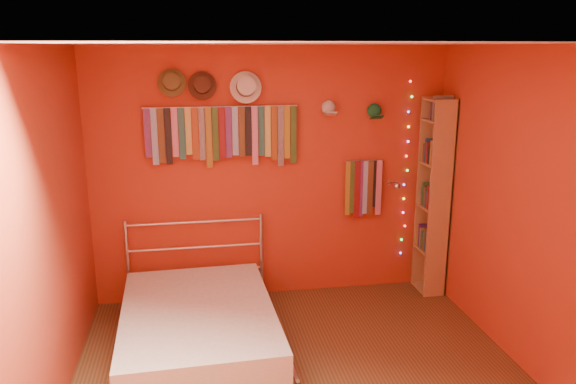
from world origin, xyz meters
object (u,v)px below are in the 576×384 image
tie_rack (223,133)px  reading_lamp (396,186)px  bookshelf (437,196)px  bed (199,327)px

tie_rack → reading_lamp: tie_rack is taller
reading_lamp → bookshelf: bookshelf is taller
reading_lamp → bed: (-1.99, -0.81, -0.94)m
bed → reading_lamp: bearing=20.3°
bookshelf → bed: size_ratio=1.08×
tie_rack → reading_lamp: bearing=-5.1°
reading_lamp → bookshelf: 0.46m
tie_rack → reading_lamp: (1.68, -0.15, -0.55)m
bookshelf → bed: bookshelf is taller
tie_rack → bed: 1.80m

